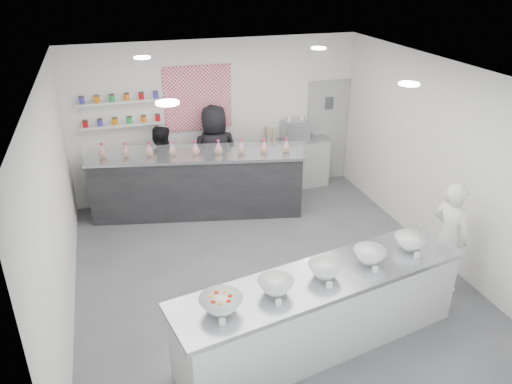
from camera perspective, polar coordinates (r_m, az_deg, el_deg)
floor at (r=7.65m, az=1.10°, el=-9.07°), size 6.00×6.00×0.00m
ceiling at (r=6.44m, az=1.33°, el=13.51°), size 6.00×6.00×0.00m
back_wall at (r=9.62m, az=-4.47°, el=8.24°), size 5.50×0.00×5.50m
left_wall at (r=6.65m, az=-21.91°, el=-1.70°), size 0.00×6.00×6.00m
right_wall at (r=8.14m, az=19.94°, el=3.51°), size 0.00×6.00×6.00m
back_door at (r=10.46m, az=8.11°, el=6.87°), size 0.88×0.04×2.10m
pattern_panel at (r=9.41m, az=-6.63°, el=10.60°), size 1.25×0.03×1.20m
jar_shelf_lower at (r=9.29m, az=-15.00°, el=7.46°), size 1.45×0.22×0.04m
jar_shelf_upper at (r=9.18m, az=-15.29°, el=9.95°), size 1.45×0.22×0.04m
preserve_jars at (r=9.19m, az=-15.19°, el=9.08°), size 1.45×0.10×0.56m
downlight_0 at (r=5.19m, az=-10.10°, el=9.99°), size 0.24×0.24×0.02m
downlight_1 at (r=6.18m, az=17.09°, el=11.73°), size 0.24×0.24×0.02m
downlight_2 at (r=7.72m, az=-12.89°, el=14.75°), size 0.24×0.24×0.02m
downlight_3 at (r=8.42m, az=7.17°, el=16.00°), size 0.24×0.24×0.02m
prep_counter at (r=6.15m, az=7.55°, el=-13.34°), size 3.76×1.51×1.00m
back_bar at (r=9.06m, az=-6.70°, el=0.81°), size 3.82×1.47×1.17m
sneeze_guard at (r=8.47m, az=-7.00°, el=4.45°), size 3.63×0.81×0.32m
espresso_ledge at (r=10.20m, az=4.53°, el=3.29°), size 1.36×0.43×1.01m
espresso_machine at (r=9.94m, az=4.50°, el=7.00°), size 0.51×0.35×0.39m
cup_stacks at (r=9.78m, az=1.64°, el=6.55°), size 0.24×0.24×0.32m
prep_bowls at (r=5.80m, az=7.88°, el=-8.86°), size 3.04×1.06×0.16m
label_cards at (r=5.43m, az=9.15°, el=-12.30°), size 2.66×0.04×0.07m
cookie_bags at (r=8.79m, az=-6.93°, el=5.05°), size 3.30×0.85×0.26m
woman_prep at (r=7.42m, az=21.26°, el=-4.77°), size 0.52×0.67×1.62m
staff_left at (r=9.31m, az=-10.74°, el=2.70°), size 0.88×0.74×1.61m
staff_right at (r=9.40m, az=-4.69°, el=4.25°), size 0.97×0.66×1.90m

